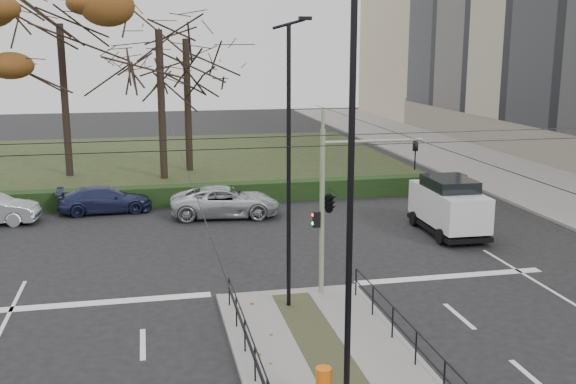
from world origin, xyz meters
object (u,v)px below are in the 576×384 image
traffic_light (332,199)px  streetlamp_median_far (289,165)px  rust_tree (59,24)px  parked_car_fourth (226,202)px  bare_tree_near (159,41)px  streetlamp_median_near (351,207)px  litter_bin (324,379)px  parked_car_third (105,199)px  bare_tree_center (186,48)px  white_van (449,205)px

traffic_light → streetlamp_median_far: (-1.58, -0.92, 1.31)m
rust_tree → traffic_light: bearing=-65.7°
parked_car_fourth → bare_tree_near: 12.66m
streetlamp_median_near → parked_car_fourth: streetlamp_median_near is taller
traffic_light → litter_bin: 7.63m
streetlamp_median_far → bare_tree_near: 22.42m
parked_car_third → bare_tree_center: (4.80, 10.15, 7.20)m
parked_car_third → streetlamp_median_near: bearing=-166.5°
streetlamp_median_far → bare_tree_center: bare_tree_center is taller
streetlamp_median_far → parked_car_fourth: streetlamp_median_far is taller
streetlamp_median_far → rust_tree: 26.01m
litter_bin → streetlamp_median_near: size_ratio=0.10×
white_van → traffic_light: bearing=-138.8°
bare_tree_center → rust_tree: bearing=-178.1°
parked_car_third → traffic_light: bearing=-152.4°
litter_bin → rust_tree: rust_tree is taller
bare_tree_center → parked_car_fourth: bearing=-85.8°
traffic_light → white_van: 9.52m
traffic_light → bare_tree_center: size_ratio=0.48×
white_van → litter_bin: bearing=-124.8°
bare_tree_center → traffic_light: bearing=-82.7°
rust_tree → white_van: bearing=-44.2°
bare_tree_near → litter_bin: bearing=-84.7°
streetlamp_median_far → rust_tree: (-8.86, 24.00, 4.75)m
traffic_light → streetlamp_median_far: bearing=-149.6°
traffic_light → litter_bin: traffic_light is taller
parked_car_third → rust_tree: 13.42m
streetlamp_median_near → streetlamp_median_far: bearing=89.1°
parked_car_fourth → bare_tree_center: (-0.89, 12.16, 7.13)m
litter_bin → rust_tree: (-8.34, 29.99, 8.50)m
parked_car_third → rust_tree: rust_tree is taller
traffic_light → rust_tree: size_ratio=0.44×
traffic_light → streetlamp_median_near: streetlamp_median_near is taller
traffic_light → bare_tree_near: bearing=102.6°
parked_car_third → bare_tree_center: size_ratio=0.40×
litter_bin → white_van: white_van is taller
parked_car_fourth → bare_tree_center: bearing=9.8°
parked_car_fourth → litter_bin: bearing=-174.3°
parked_car_fourth → rust_tree: bearing=40.6°
streetlamp_median_near → streetlamp_median_far: (0.10, 6.46, -0.25)m
parked_car_fourth → bare_tree_center: 14.12m
parked_car_third → white_van: size_ratio=0.96×
litter_bin → streetlamp_median_near: bearing=-48.5°
streetlamp_median_far → bare_tree_near: (-3.11, 21.88, 3.74)m
litter_bin → white_van: 15.92m
parked_car_third → parked_car_fourth: size_ratio=0.86×
traffic_light → parked_car_fourth: size_ratio=1.03×
litter_bin → bare_tree_near: bearing=95.3°
streetlamp_median_near → bare_tree_center: size_ratio=0.83×
litter_bin → bare_tree_near: bare_tree_near is taller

